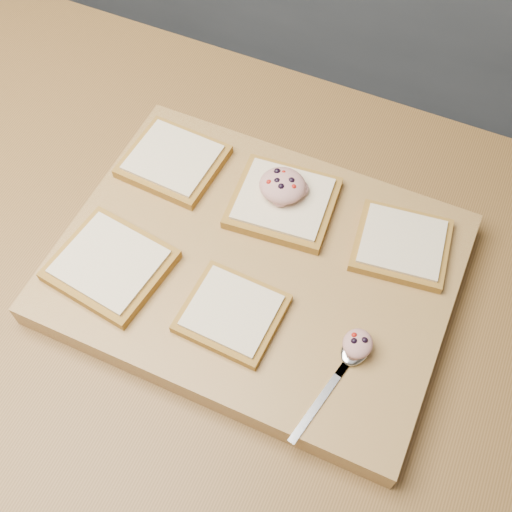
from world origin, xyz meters
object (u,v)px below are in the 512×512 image
Objects in this scene: cutting_board at (256,268)px; bread_far_center at (283,202)px; tuna_salad_dollop at (282,185)px; spoon at (351,357)px.

bread_far_center reaches higher than cutting_board.
bread_far_center is 0.03m from tuna_salad_dollop.
cutting_board is at bearing -85.94° from tuna_salad_dollop.
cutting_board is at bearing -88.69° from bread_far_center.
bread_far_center is at bearing 132.88° from spoon.
bread_far_center reaches higher than spoon.
cutting_board is 0.11m from tuna_salad_dollop.
cutting_board is 3.11× the size of spoon.
cutting_board is 0.09m from bread_far_center.
cutting_board is 7.97× the size of tuna_salad_dollop.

